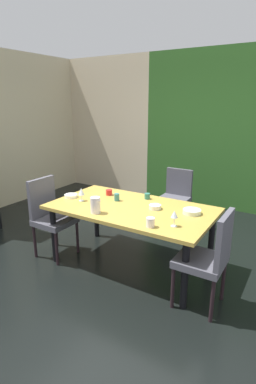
% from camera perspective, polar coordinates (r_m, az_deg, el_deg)
% --- Properties ---
extents(ground_plane, '(5.94, 5.73, 0.02)m').
position_cam_1_polar(ground_plane, '(3.83, -4.39, -13.51)').
color(ground_plane, black).
extents(back_panel_interior, '(2.08, 0.10, 2.82)m').
position_cam_1_polar(back_panel_interior, '(6.74, -4.04, 12.45)').
color(back_panel_interior, beige).
rests_on(back_panel_interior, ground_plane).
extents(garden_window_panel, '(3.86, 0.10, 2.82)m').
position_cam_1_polar(garden_window_panel, '(5.58, 22.17, 10.35)').
color(garden_window_panel, '#2E5E24').
rests_on(garden_window_panel, ground_plane).
extents(dining_table, '(1.89, 1.05, 0.75)m').
position_cam_1_polar(dining_table, '(3.51, 0.61, -3.99)').
color(dining_table, '#B6943E').
rests_on(dining_table, ground_plane).
extents(chair_right_near, '(0.44, 0.44, 0.99)m').
position_cam_1_polar(chair_right_near, '(2.94, 15.25, -11.56)').
color(chair_right_near, '#4C4B55').
rests_on(chair_right_near, ground_plane).
extents(chair_left_near, '(0.44, 0.44, 1.01)m').
position_cam_1_polar(chair_left_near, '(3.95, -14.67, -3.95)').
color(chair_left_near, '#4C4B55').
rests_on(chair_left_near, ground_plane).
extents(chair_head_far, '(0.44, 0.45, 0.92)m').
position_cam_1_polar(chair_head_far, '(4.70, 9.04, -0.57)').
color(chair_head_far, '#4C4B55').
rests_on(chair_head_far, ground_plane).
extents(wine_glass_west, '(0.08, 0.08, 0.17)m').
position_cam_1_polar(wine_glass_west, '(3.70, -8.89, 0.05)').
color(wine_glass_west, silver).
rests_on(wine_glass_west, dining_table).
extents(wine_glass_near_shelf, '(0.07, 0.07, 0.16)m').
position_cam_1_polar(wine_glass_near_shelf, '(2.95, 8.83, -4.29)').
color(wine_glass_near_shelf, silver).
rests_on(wine_glass_near_shelf, dining_table).
extents(serving_bowl_rear, '(0.20, 0.20, 0.05)m').
position_cam_1_polar(serving_bowl_rear, '(3.34, 12.07, -3.66)').
color(serving_bowl_rear, silver).
rests_on(serving_bowl_rear, dining_table).
extents(serving_bowl_south, '(0.16, 0.16, 0.04)m').
position_cam_1_polar(serving_bowl_south, '(3.89, -10.81, -0.73)').
color(serving_bowl_south, white).
rests_on(serving_bowl_south, dining_table).
extents(serving_bowl_corner, '(0.14, 0.14, 0.05)m').
position_cam_1_polar(serving_bowl_corner, '(3.43, 5.17, -2.84)').
color(serving_bowl_corner, silver).
rests_on(serving_bowl_corner, dining_table).
extents(cup_east, '(0.08, 0.08, 0.10)m').
position_cam_1_polar(cup_east, '(2.94, 4.30, -5.79)').
color(cup_east, white).
rests_on(cup_east, dining_table).
extents(cup_front, '(0.07, 0.07, 0.07)m').
position_cam_1_polar(cup_front, '(3.76, 3.68, -0.80)').
color(cup_front, '#2D715F').
rests_on(cup_front, dining_table).
extents(cup_near_window, '(0.06, 0.06, 0.09)m').
position_cam_1_polar(cup_near_window, '(3.69, -2.15, -0.99)').
color(cup_near_window, '#37766F').
rests_on(cup_near_window, dining_table).
extents(cup_center, '(0.08, 0.08, 0.07)m').
position_cam_1_polar(cup_center, '(3.92, -3.63, -0.07)').
color(cup_center, red).
rests_on(cup_center, dining_table).
extents(pitcher_north, '(0.12, 0.11, 0.18)m').
position_cam_1_polar(pitcher_north, '(3.29, -6.22, -2.49)').
color(pitcher_north, white).
rests_on(pitcher_north, dining_table).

